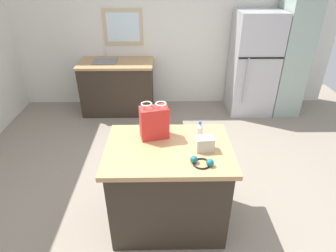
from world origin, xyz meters
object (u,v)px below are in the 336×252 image
Objects in this scene: shopping_bag at (154,122)px; small_box at (205,144)px; kitchen_island at (169,186)px; ear_defenders at (202,162)px; refrigerator at (253,64)px; bottle at (200,132)px; tall_cabinet at (291,54)px.

small_box is at bearing -26.91° from shopping_bag.
kitchen_island is 7.36× the size of small_box.
small_box is at bearing -8.13° from kitchen_island.
refrigerator is at bearing 66.65° from ear_defenders.
refrigerator is at bearing 55.98° from shopping_bag.
shopping_bag is 2.28× the size of small_box.
bottle is 1.03× the size of ear_defenders.
refrigerator is at bearing -179.97° from tall_cabinet.
bottle reaches higher than kitchen_island.
ear_defenders is at bearing -43.30° from kitchen_island.
shopping_bag reaches higher than bottle.
refrigerator reaches higher than kitchen_island.
shopping_bag is 1.78× the size of bottle.
kitchen_island is 0.55× the size of tall_cabinet.
tall_cabinet is at bearing 0.03° from refrigerator.
ear_defenders is (-0.05, -0.21, -0.04)m from small_box.
tall_cabinet is at bearing 53.63° from bottle.
ear_defenders is (0.40, -0.44, -0.14)m from shopping_bag.
shopping_bag is (-1.63, -2.41, 0.21)m from refrigerator.
refrigerator is 0.64m from tall_cabinet.
small_box is 0.81× the size of ear_defenders.
refrigerator is 2.90m from small_box.
tall_cabinet is (0.61, 0.00, 0.18)m from refrigerator.
bottle reaches higher than small_box.
ear_defenders is (-1.23, -2.85, 0.08)m from refrigerator.
tall_cabinet is at bearing 47.09° from shopping_bag.
shopping_bag is 1.84× the size of ear_defenders.
kitchen_island is 0.66× the size of refrigerator.
ear_defenders is at bearing -103.04° from small_box.
bottle is at bearing 99.49° from small_box.
tall_cabinet reaches higher than bottle.
bottle is at bearing 86.83° from ear_defenders.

